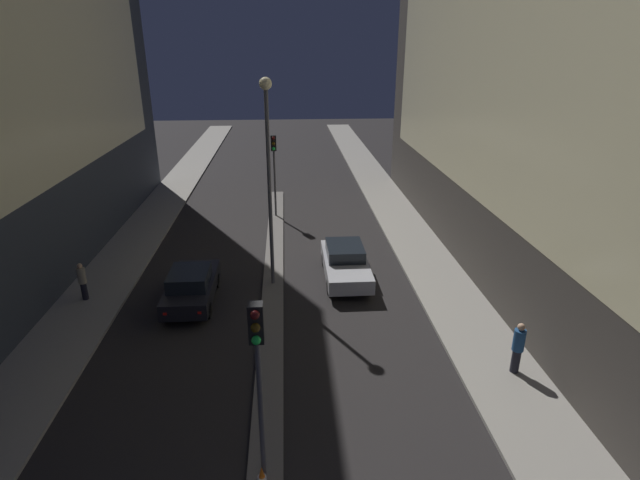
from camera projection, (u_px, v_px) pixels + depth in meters
building_right at (560, 19)px, 19.95m from camera, size 6.01×32.57×21.61m
median_strip at (273, 281)px, 22.16m from camera, size 0.89×28.41×0.11m
traffic_light_near at (258, 359)px, 10.60m from camera, size 0.32×0.42×4.88m
traffic_light_mid at (274, 158)px, 29.15m from camera, size 0.32×0.42×4.88m
street_lamp at (268, 156)px, 19.86m from camera, size 0.49×0.49×8.63m
traffic_cone_far at (262, 480)px, 11.55m from camera, size 0.46×0.46×0.78m
car_left_lane at (191, 286)px, 20.15m from camera, size 1.79×4.22×1.54m
car_right_lane at (345, 262)px, 22.38m from camera, size 1.90×4.69×1.48m
pedestrian_on_left_sidewalk at (82, 280)px, 20.19m from camera, size 0.33×0.33×1.59m
pedestrian_on_right_sidewalk at (518, 347)px, 15.64m from camera, size 0.37×0.37×1.75m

